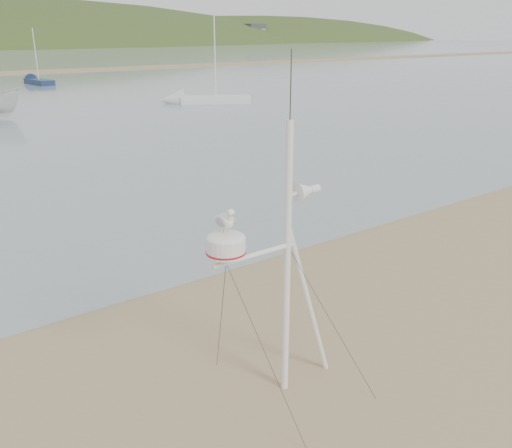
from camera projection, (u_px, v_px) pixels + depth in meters
mast_rig at (285, 321)px, 7.70m from camera, size 2.16×2.31×4.88m
sailboat_blue_far at (34, 81)px, 54.81m from camera, size 2.05×5.87×5.76m
sailboat_white_near at (193, 100)px, 39.84m from camera, size 6.54×4.88×6.64m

